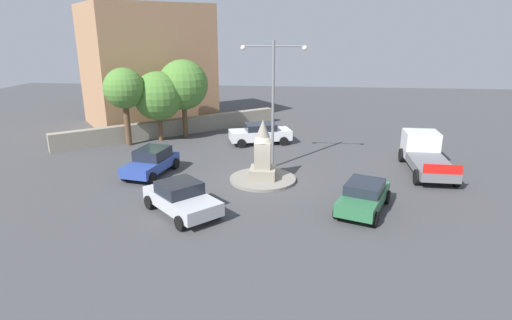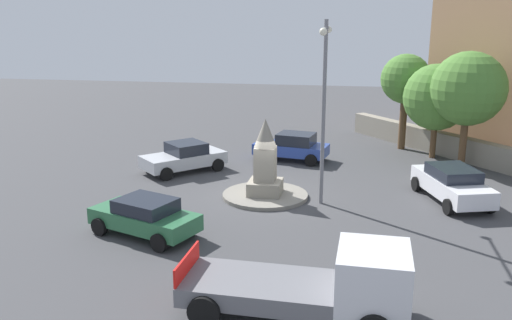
% 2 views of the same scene
% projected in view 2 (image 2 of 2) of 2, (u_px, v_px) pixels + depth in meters
% --- Properties ---
extents(ground_plane, '(80.00, 80.00, 0.00)m').
position_uv_depth(ground_plane, '(265.00, 197.00, 23.51)').
color(ground_plane, '#424244').
extents(traffic_island, '(3.65, 3.65, 0.16)m').
position_uv_depth(traffic_island, '(265.00, 195.00, 23.49)').
color(traffic_island, gray).
rests_on(traffic_island, ground).
extents(monument, '(1.39, 1.39, 3.27)m').
position_uv_depth(monument, '(265.00, 162.00, 23.11)').
color(monument, gray).
rests_on(monument, traffic_island).
extents(streetlamp, '(3.72, 0.28, 7.41)m').
position_uv_depth(streetlamp, '(324.00, 94.00, 21.59)').
color(streetlamp, slate).
rests_on(streetlamp, ground).
extents(car_silver_parked_left, '(4.18, 4.14, 1.46)m').
position_uv_depth(car_silver_parked_left, '(184.00, 157.00, 27.24)').
color(car_silver_parked_left, '#B7BABF').
rests_on(car_silver_parked_left, ground).
extents(car_green_waiting, '(2.96, 4.26, 1.36)m').
position_uv_depth(car_green_waiting, '(145.00, 216.00, 19.23)').
color(car_green_waiting, '#2D6B42').
rests_on(car_green_waiting, ground).
extents(car_blue_parked_right, '(2.48, 4.11, 1.49)m').
position_uv_depth(car_blue_parked_right, '(292.00, 146.00, 29.36)').
color(car_blue_parked_right, '#2D479E').
rests_on(car_blue_parked_right, ground).
extents(car_white_far_side, '(4.70, 2.98, 1.48)m').
position_uv_depth(car_white_far_side, '(452.00, 183.00, 22.80)').
color(car_white_far_side, silver).
rests_on(car_white_far_side, ground).
extents(truck_white_passing, '(2.43, 5.79, 2.00)m').
position_uv_depth(truck_white_passing, '(321.00, 284.00, 13.85)').
color(truck_white_passing, silver).
rests_on(truck_white_passing, ground).
extents(stone_boundary_wall, '(14.57, 11.95, 1.26)m').
position_uv_depth(stone_boundary_wall, '(468.00, 150.00, 29.10)').
color(stone_boundary_wall, gray).
rests_on(stone_boundary_wall, ground).
extents(tree_near_wall, '(3.56, 3.56, 5.11)m').
position_uv_depth(tree_near_wall, '(437.00, 97.00, 29.27)').
color(tree_near_wall, brown).
rests_on(tree_near_wall, ground).
extents(tree_mid_cluster, '(2.82, 2.82, 5.49)m').
position_uv_depth(tree_mid_cluster, '(406.00, 80.00, 31.13)').
color(tree_mid_cluster, brown).
rests_on(tree_mid_cluster, ground).
extents(tree_far_corner, '(3.72, 3.72, 5.87)m').
position_uv_depth(tree_far_corner, '(468.00, 89.00, 27.40)').
color(tree_far_corner, brown).
rests_on(tree_far_corner, ground).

